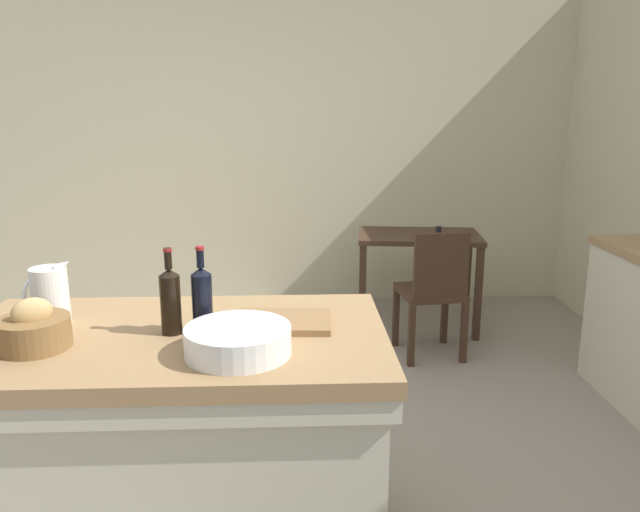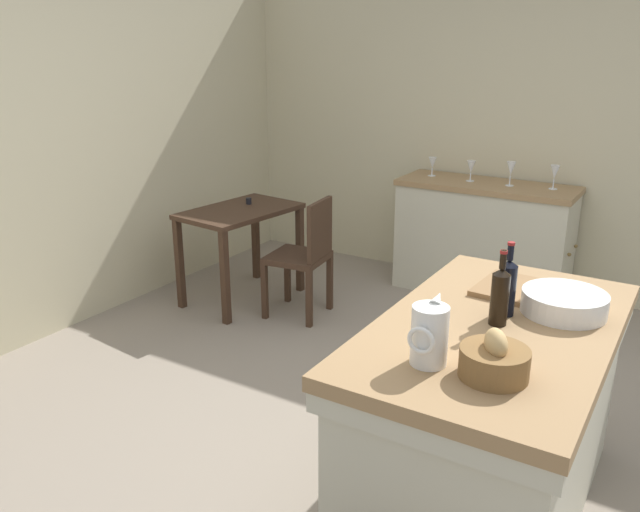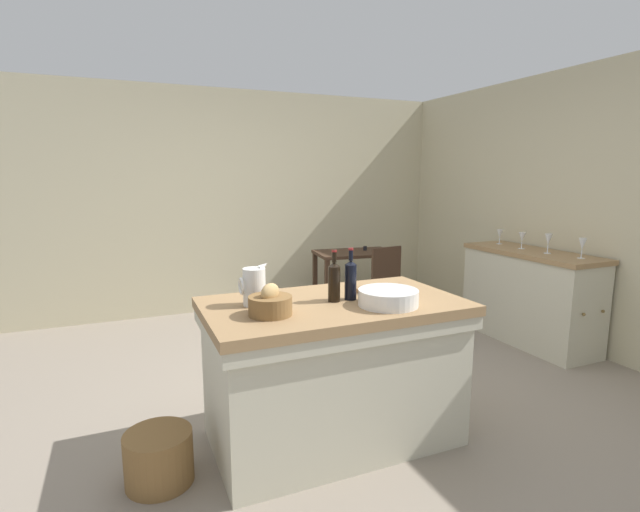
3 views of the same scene
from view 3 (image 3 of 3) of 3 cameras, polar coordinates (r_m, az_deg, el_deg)
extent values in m
plane|color=gray|center=(3.70, 1.00, -16.14)|extent=(6.76, 6.76, 0.00)
cube|color=beige|center=(5.81, -9.56, 6.51)|extent=(5.32, 0.12, 2.60)
cube|color=beige|center=(5.00, 29.48, 4.88)|extent=(0.12, 5.20, 2.60)
cube|color=#99754C|center=(2.81, 1.68, -6.10)|extent=(1.52, 0.87, 0.06)
cube|color=beige|center=(2.83, 1.67, -7.46)|extent=(1.50, 0.85, 0.08)
cube|color=beige|center=(2.96, 1.64, -14.31)|extent=(1.44, 0.79, 0.82)
cube|color=#99754C|center=(4.95, 24.35, 0.34)|extent=(0.52, 1.35, 0.04)
cube|color=beige|center=(5.04, 23.99, -4.73)|extent=(0.49, 1.32, 0.86)
sphere|color=brown|center=(4.52, 29.32, -6.19)|extent=(0.03, 0.03, 0.03)
sphere|color=brown|center=(4.70, 31.08, -5.76)|extent=(0.03, 0.03, 0.03)
cube|color=#3D281C|center=(5.53, 4.22, 0.36)|extent=(0.96, 0.66, 0.04)
cube|color=#3D281C|center=(5.24, 0.86, -4.23)|extent=(0.06, 0.06, 0.70)
cube|color=#3D281C|center=(5.54, 9.10, -3.58)|extent=(0.06, 0.06, 0.70)
cube|color=#3D281C|center=(5.70, -0.61, -3.08)|extent=(0.06, 0.06, 0.70)
cube|color=#3D281C|center=(5.98, 7.08, -2.55)|extent=(0.06, 0.06, 0.70)
cylinder|color=black|center=(5.62, 5.48, 0.94)|extent=(0.04, 0.04, 0.05)
cube|color=#3D281C|center=(5.11, 6.73, -3.56)|extent=(0.44, 0.44, 0.04)
cube|color=#3D281C|center=(4.92, 8.03, -1.35)|extent=(0.36, 0.07, 0.42)
cube|color=#3D281C|center=(5.41, 7.08, -5.36)|extent=(0.04, 0.04, 0.42)
cube|color=#3D281C|center=(5.21, 3.89, -5.91)|extent=(0.04, 0.04, 0.42)
cube|color=#3D281C|center=(5.14, 9.50, -6.24)|extent=(0.04, 0.04, 0.42)
cube|color=#3D281C|center=(4.93, 6.24, -6.87)|extent=(0.04, 0.04, 0.42)
cylinder|color=white|center=(2.72, -7.97, -3.71)|extent=(0.13, 0.13, 0.22)
cone|color=white|center=(2.71, -6.83, -1.19)|extent=(0.07, 0.04, 0.06)
torus|color=white|center=(2.70, -9.51, -3.62)|extent=(0.02, 0.10, 0.10)
cylinder|color=white|center=(2.73, 8.26, -4.99)|extent=(0.35, 0.35, 0.09)
cylinder|color=brown|center=(2.54, -6.04, -5.99)|extent=(0.23, 0.23, 0.10)
ellipsoid|color=tan|center=(2.52, -6.07, -4.42)|extent=(0.15, 0.13, 0.10)
cube|color=olive|center=(3.04, 7.90, -4.15)|extent=(0.36, 0.27, 0.02)
cylinder|color=black|center=(2.83, 3.72, -3.17)|extent=(0.07, 0.07, 0.21)
cone|color=black|center=(2.80, 3.75, -0.80)|extent=(0.07, 0.07, 0.03)
cylinder|color=black|center=(2.79, 3.76, 0.21)|extent=(0.03, 0.03, 0.08)
cylinder|color=maroon|center=(2.79, 3.76, 0.85)|extent=(0.03, 0.03, 0.01)
cylinder|color=black|center=(2.78, 1.72, -3.41)|extent=(0.07, 0.07, 0.21)
cone|color=black|center=(2.75, 1.73, -1.03)|extent=(0.07, 0.07, 0.02)
cylinder|color=black|center=(2.74, 1.74, -0.01)|extent=(0.03, 0.03, 0.07)
cylinder|color=maroon|center=(2.74, 1.74, 0.63)|extent=(0.03, 0.03, 0.01)
cylinder|color=white|center=(4.68, 29.06, -0.23)|extent=(0.06, 0.06, 0.00)
cylinder|color=white|center=(4.67, 29.10, 0.23)|extent=(0.01, 0.01, 0.07)
cone|color=white|center=(4.66, 29.19, 1.29)|extent=(0.07, 0.07, 0.10)
cylinder|color=white|center=(4.83, 25.81, 0.31)|extent=(0.06, 0.06, 0.00)
cylinder|color=white|center=(4.83, 25.85, 0.76)|extent=(0.01, 0.01, 0.07)
cone|color=white|center=(4.81, 25.93, 1.82)|extent=(0.07, 0.07, 0.11)
cylinder|color=white|center=(5.04, 23.20, 0.85)|extent=(0.06, 0.06, 0.00)
cylinder|color=white|center=(5.04, 23.23, 1.23)|extent=(0.01, 0.01, 0.06)
cone|color=white|center=(5.03, 23.29, 2.11)|extent=(0.07, 0.07, 0.09)
cylinder|color=white|center=(5.30, 20.89, 1.40)|extent=(0.06, 0.06, 0.00)
cylinder|color=white|center=(5.30, 20.91, 1.75)|extent=(0.01, 0.01, 0.06)
cone|color=white|center=(5.29, 20.96, 2.55)|extent=(0.07, 0.07, 0.09)
cylinder|color=brown|center=(2.85, -18.92, -22.09)|extent=(0.36, 0.36, 0.28)
camera|label=1|loc=(1.61, 53.81, 7.31)|focal=34.53mm
camera|label=2|loc=(2.23, -59.47, 13.96)|focal=36.46mm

